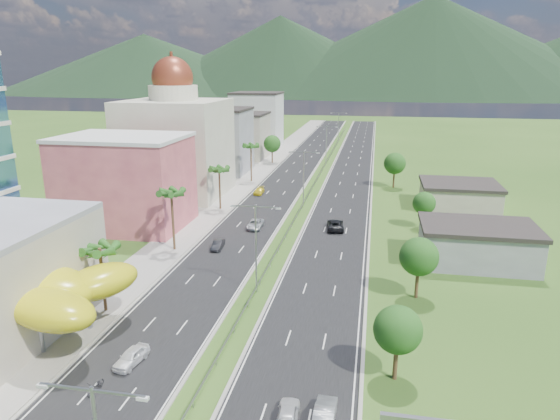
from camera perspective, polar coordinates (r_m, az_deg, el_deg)
The scene contains 35 objects.
ground at distance 53.14m, azimuth -5.26°, elevation -13.80°, with size 500.00×500.00×0.00m, color #2D5119.
road_left at distance 138.39m, azimuth 1.95°, elevation 4.91°, with size 11.00×260.00×0.04m, color black.
road_right at distance 136.95m, azimuth 8.18°, elevation 4.64°, with size 11.00×260.00×0.04m, color black.
sidewalk_left at distance 140.12m, azimuth -1.91°, elevation 5.07°, with size 7.00×260.00×0.12m, color gray.
median_guardrail at distance 119.80m, azimuth 4.17°, elevation 3.45°, with size 0.10×216.06×0.76m.
streetlight_median_b at distance 59.18m, azimuth -2.78°, elevation -3.39°, with size 6.04×0.25×11.00m.
streetlight_median_c at distance 97.19m, azimuth 2.72°, elevation 4.26°, with size 6.04×0.25×11.00m.
streetlight_median_d at distance 141.27m, azimuth 5.32°, elevation 7.85°, with size 6.04×0.25×11.00m.
streetlight_median_e at distance 185.79m, azimuth 6.70°, elevation 9.71°, with size 6.04×0.25×11.00m.
lime_canopy at distance 56.37m, azimuth -26.76°, elevation -8.09°, with size 18.00×15.00×7.40m.
pink_shophouse at distance 88.72m, azimuth -17.25°, elevation 2.94°, with size 20.00×15.00×15.00m, color #B84B59.
domed_building at distance 108.53m, azimuth -11.79°, elevation 7.63°, with size 20.00×20.00×28.70m.
midrise_grey at distance 131.91m, azimuth -7.18°, elevation 7.77°, with size 16.00×15.00×16.00m, color gray.
midrise_beige at distance 153.00m, azimuth -4.64°, elevation 8.38°, with size 16.00×15.00×13.00m, color #A49987.
midrise_white at distance 174.86m, azimuth -2.65°, elevation 10.17°, with size 16.00×15.00×18.00m, color silver.
shed_near at distance 74.72m, azimuth 21.60°, elevation -3.83°, with size 15.00×10.00×5.00m, color gray.
shed_far at distance 103.53m, azimuth 19.77°, elevation 1.47°, with size 14.00×12.00×4.40m, color #A49987.
palm_tree_b at distance 57.75m, azimuth -19.89°, elevation -4.53°, with size 3.60×3.60×8.10m.
palm_tree_c at distance 74.39m, azimuth -12.31°, elevation 1.69°, with size 3.60×3.60×9.60m.
palm_tree_d at distance 95.64m, azimuth -6.97°, elevation 4.46°, with size 3.60×3.60×8.60m.
palm_tree_e at distance 119.20m, azimuth -3.35°, elevation 7.17°, with size 3.60×3.60×9.40m.
leafy_tree_lfar at distance 143.72m, azimuth -0.90°, elevation 7.58°, with size 4.90×4.90×8.05m.
leafy_tree_ra at distance 44.85m, azimuth 13.31°, elevation -13.19°, with size 4.20×4.20×6.90m.
leafy_tree_rb at distance 60.38m, azimuth 15.60°, elevation -5.17°, with size 4.55×4.55×7.47m.
leafy_tree_rc at distance 87.52m, azimuth 16.15°, elevation 0.74°, with size 3.85×3.85×6.33m.
leafy_tree_rd at distance 116.24m, azimuth 12.98°, elevation 5.20°, with size 4.90×4.90×8.05m.
mountain_ridge at distance 497.19m, azimuth 16.51°, elevation 12.18°, with size 860.00×140.00×90.00m, color black, non-canonical shape.
car_white_near_left at distance 49.65m, azimuth -16.64°, elevation -15.77°, with size 1.66×4.13×1.41m, color white.
car_dark_left at distance 75.88m, azimuth -7.11°, elevation -3.95°, with size 1.39×3.98×1.31m, color black.
car_silver_mid_left at distance 84.98m, azimuth -2.84°, elevation -1.63°, with size 2.33×5.05×1.40m, color #ADB1B5.
car_yellow_far_left at distance 108.33m, azimuth -2.41°, elevation 2.20°, with size 1.84×4.53×1.31m, color gold.
car_white_near_right at distance 41.31m, azimuth 0.91°, elevation -22.23°, with size 1.66×4.13×1.41m, color silver.
car_silver_right at distance 41.37m, azimuth 5.14°, elevation -22.17°, with size 1.58×4.52×1.49m, color #989B9F.
car_dark_far_right at distance 84.77m, azimuth 6.33°, elevation -1.67°, with size 2.71×5.87×1.63m, color black.
motorcycle at distance 46.89m, azimuth -20.34°, elevation -18.19°, with size 0.66×2.17×1.39m, color black.
Camera 1 is at (13.22, -44.29, 26.22)m, focal length 32.00 mm.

